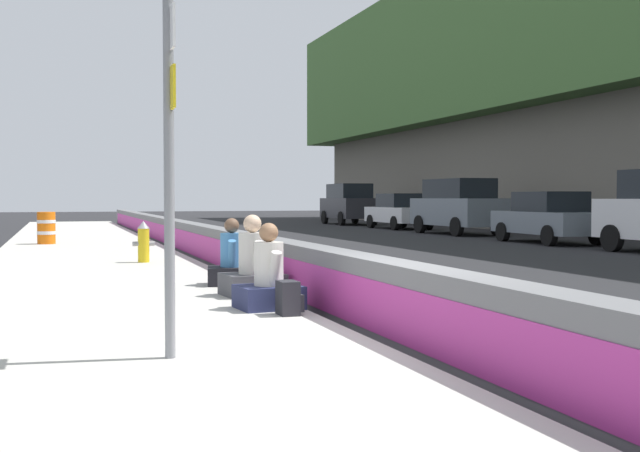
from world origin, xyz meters
TOP-DOWN VIEW (x-y plane):
  - ground_plane at (0.00, 0.00)m, footprint 160.00×160.00m
  - sidewalk_strip at (0.00, 2.65)m, footprint 80.00×4.40m
  - jersey_barrier at (0.00, 0.00)m, footprint 76.00×0.45m
  - route_sign_post at (-0.60, 2.43)m, footprint 0.44×0.09m
  - fire_hydrant at (9.67, 1.62)m, footprint 0.26×0.46m
  - seated_person_foreground at (2.07, 0.87)m, footprint 0.72×0.82m
  - seated_person_middle at (3.42, 0.75)m, footprint 0.77×0.88m
  - seated_person_rear at (4.84, 0.74)m, footprint 0.77×0.86m
  - backpack at (1.46, 0.78)m, footprint 0.32×0.28m
  - construction_barrel at (17.36, 3.67)m, footprint 0.54×0.54m
  - parked_car_fourth at (15.00, -12.08)m, footprint 4.57×2.09m
  - parked_car_midline at (21.59, -12.26)m, footprint 4.86×2.20m
  - parked_car_far at (27.55, -12.31)m, footprint 4.51×1.97m
  - parked_car_farther at (34.10, -12.15)m, footprint 4.85×2.17m

SIDE VIEW (x-z plane):
  - ground_plane at x=0.00m, z-range 0.00..0.00m
  - sidewalk_strip at x=0.00m, z-range 0.00..0.14m
  - backpack at x=1.46m, z-range 0.13..0.53m
  - jersey_barrier at x=0.00m, z-range 0.00..0.85m
  - seated_person_rear at x=4.84m, z-range -0.06..1.00m
  - seated_person_foreground at x=2.07m, z-range -0.06..1.00m
  - seated_person_middle at x=3.42m, z-range -0.07..1.06m
  - fire_hydrant at x=9.67m, z-range 0.15..1.03m
  - construction_barrel at x=17.36m, z-range 0.14..1.09m
  - parked_car_fourth at x=15.00m, z-range 0.01..1.72m
  - parked_car_far at x=27.55m, z-range 0.01..1.72m
  - parked_car_midline at x=21.59m, z-range 0.04..2.32m
  - parked_car_farther at x=34.10m, z-range 0.04..2.32m
  - route_sign_post at x=-0.60m, z-range 0.43..4.03m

